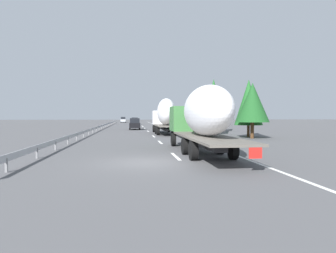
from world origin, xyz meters
name	(u,v)px	position (x,y,z in m)	size (l,w,h in m)	color
ground_plane	(135,129)	(40.00, 0.00, 0.00)	(260.00, 260.00, 0.00)	#4C4C4F
lane_stripe_0	(176,156)	(2.00, -1.80, 0.00)	(3.20, 0.20, 0.01)	white
lane_stripe_1	(160,142)	(11.33, -1.80, 0.00)	(3.20, 0.20, 0.01)	white
lane_stripe_2	(154,136)	(19.02, -1.80, 0.00)	(3.20, 0.20, 0.01)	white
lane_stripe_3	(148,131)	(30.31, -1.80, 0.00)	(3.20, 0.20, 0.01)	white
lane_stripe_4	(145,128)	(41.44, -1.80, 0.00)	(3.20, 0.20, 0.01)	white
lane_stripe_5	(143,127)	(49.54, -1.80, 0.00)	(3.20, 0.20, 0.01)	white
lane_stripe_6	(142,126)	(53.55, -1.80, 0.00)	(3.20, 0.20, 0.01)	white
lane_stripe_7	(140,124)	(71.88, -1.80, 0.00)	(3.20, 0.20, 0.01)	white
lane_stripe_8	(140,124)	(66.65, -1.80, 0.00)	(3.20, 0.20, 0.01)	white
lane_stripe_9	(138,122)	(95.86, -1.80, 0.00)	(3.20, 0.20, 0.01)	white
edge_line_right	(162,127)	(45.00, -5.50, 0.00)	(110.00, 0.20, 0.01)	white
truck_lead	(165,115)	(23.24, -3.60, 2.52)	(12.25, 2.55, 4.55)	silver
truck_trailing	(202,115)	(3.05, -3.60, 2.40)	(14.01, 2.55, 4.15)	#387038
car_silver_hatch	(123,120)	(90.98, 3.51, 0.97)	(4.29, 1.77, 1.96)	#ADB2B7
car_blue_sedan	(135,121)	(65.60, -0.21, 0.96)	(4.02, 1.85, 1.91)	#28479E
car_black_suv	(135,124)	(36.26, 0.15, 0.98)	(4.32, 1.86, 1.97)	black
road_sign	(172,117)	(38.89, -6.70, 2.10)	(0.10, 0.90, 3.03)	gray
tree_0	(221,105)	(29.24, -13.03, 4.01)	(2.48, 2.48, 6.66)	#472D19
tree_1	(214,101)	(21.96, -9.73, 4.31)	(2.83, 2.83, 7.07)	#472D19
tree_2	(252,103)	(14.60, -11.81, 3.75)	(3.47, 3.47, 5.81)	#472D19
tree_3	(249,102)	(16.77, -12.28, 3.87)	(3.12, 3.12, 6.42)	#472D19
tree_4	(188,110)	(57.87, -13.47, 3.87)	(3.96, 3.96, 6.27)	#472D19
guardrail_median	(104,125)	(43.00, 6.00, 0.58)	(94.00, 0.10, 0.76)	#9EA0A5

